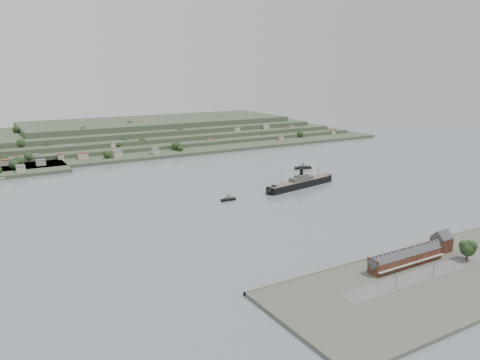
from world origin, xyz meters
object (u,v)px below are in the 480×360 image
terrace_row (406,257)px  tugboat (228,199)px  gabled_building (442,241)px  fig_tree (469,248)px  steamship (298,184)px

terrace_row → tugboat: (-19.45, 180.31, -5.34)m
gabled_building → fig_tree: (0.83, -18.01, 1.60)m
terrace_row → fig_tree: size_ratio=4.36×
tugboat → fig_tree: bearing=-73.4°
terrace_row → steamship: bearing=71.2°
gabled_building → steamship: size_ratio=0.15×
gabled_building → steamship: 183.51m
terrace_row → fig_tree: (38.33, -13.99, 2.95)m
steamship → fig_tree: bearing=-97.1°
gabled_building → fig_tree: bearing=-87.4°
gabled_building → steamship: steamship is taller
tugboat → fig_tree: size_ratio=1.08×
steamship → tugboat: 82.83m
terrace_row → tugboat: terrace_row is taller
terrace_row → steamship: size_ratio=0.59×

